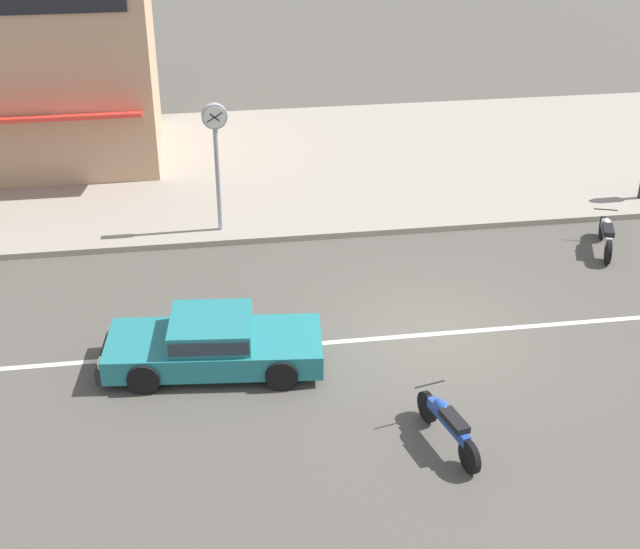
% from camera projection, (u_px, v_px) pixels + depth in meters
% --- Properties ---
extents(ground_plane, '(160.00, 160.00, 0.00)m').
position_uv_depth(ground_plane, '(432.00, 334.00, 18.02)').
color(ground_plane, '#544F47').
extents(lane_centre_stripe, '(50.40, 0.14, 0.01)m').
position_uv_depth(lane_centre_stripe, '(432.00, 334.00, 18.01)').
color(lane_centre_stripe, silver).
rests_on(lane_centre_stripe, ground).
extents(kerb_strip, '(68.00, 10.00, 0.15)m').
position_uv_depth(kerb_strip, '(349.00, 161.00, 26.37)').
color(kerb_strip, '#9E9384').
rests_on(kerb_strip, ground).
extents(sedan_teal_1, '(4.28, 2.06, 1.06)m').
position_uv_depth(sedan_teal_1, '(213.00, 343.00, 16.76)').
color(sedan_teal_1, teal).
rests_on(sedan_teal_1, ground).
extents(motorcycle_0, '(0.84, 1.85, 0.80)m').
position_uv_depth(motorcycle_0, '(606.00, 234.00, 21.16)').
color(motorcycle_0, black).
rests_on(motorcycle_0, ground).
extents(motorcycle_1, '(0.72, 1.96, 0.80)m').
position_uv_depth(motorcycle_1, '(448.00, 423.00, 14.78)').
color(motorcycle_1, black).
rests_on(motorcycle_1, ground).
extents(street_clock, '(0.60, 0.22, 3.20)m').
position_uv_depth(street_clock, '(216.00, 138.00, 20.93)').
color(street_clock, '#9E9EA3').
rests_on(street_clock, kerb_strip).
extents(shopfront_mid_block, '(5.87, 6.10, 5.39)m').
position_uv_depth(shopfront_mid_block, '(51.00, 64.00, 25.45)').
color(shopfront_mid_block, tan).
rests_on(shopfront_mid_block, kerb_strip).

